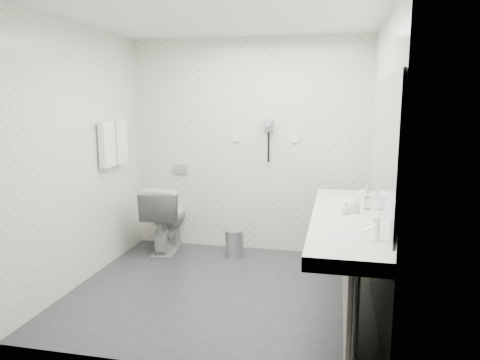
# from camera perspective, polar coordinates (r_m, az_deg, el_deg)

# --- Properties ---
(floor) EXTENTS (2.80, 2.80, 0.00)m
(floor) POSITION_cam_1_polar(r_m,az_deg,el_deg) (4.50, -2.34, -13.55)
(floor) COLOR #2D2D32
(floor) RESTS_ON ground
(ceiling) EXTENTS (2.80, 2.80, 0.00)m
(ceiling) POSITION_cam_1_polar(r_m,az_deg,el_deg) (4.18, -2.60, 19.68)
(ceiling) COLOR white
(ceiling) RESTS_ON wall_back
(wall_back) EXTENTS (2.80, 0.00, 2.80)m
(wall_back) POSITION_cam_1_polar(r_m,az_deg,el_deg) (5.42, 1.03, 4.22)
(wall_back) COLOR silver
(wall_back) RESTS_ON floor
(wall_front) EXTENTS (2.80, 0.00, 2.80)m
(wall_front) POSITION_cam_1_polar(r_m,az_deg,el_deg) (2.93, -8.90, -0.87)
(wall_front) COLOR silver
(wall_front) RESTS_ON floor
(wall_left) EXTENTS (0.00, 2.60, 2.60)m
(wall_left) POSITION_cam_1_polar(r_m,az_deg,el_deg) (4.71, -19.20, 2.78)
(wall_left) COLOR silver
(wall_left) RESTS_ON floor
(wall_right) EXTENTS (0.00, 2.60, 2.60)m
(wall_right) POSITION_cam_1_polar(r_m,az_deg,el_deg) (4.04, 17.14, 1.78)
(wall_right) COLOR silver
(wall_right) RESTS_ON floor
(vanity_counter) EXTENTS (0.55, 2.20, 0.10)m
(vanity_counter) POSITION_cam_1_polar(r_m,az_deg,el_deg) (3.92, 13.02, -5.01)
(vanity_counter) COLOR white
(vanity_counter) RESTS_ON floor
(vanity_panel) EXTENTS (0.03, 2.15, 0.75)m
(vanity_panel) POSITION_cam_1_polar(r_m,az_deg,el_deg) (4.05, 13.14, -10.85)
(vanity_panel) COLOR gray
(vanity_panel) RESTS_ON floor
(vanity_post_near) EXTENTS (0.06, 0.06, 0.75)m
(vanity_post_near) POSITION_cam_1_polar(r_m,az_deg,el_deg) (3.10, 13.97, -17.67)
(vanity_post_near) COLOR silver
(vanity_post_near) RESTS_ON floor
(vanity_post_far) EXTENTS (0.06, 0.06, 0.75)m
(vanity_post_far) POSITION_cam_1_polar(r_m,az_deg,el_deg) (5.03, 13.33, -6.68)
(vanity_post_far) COLOR silver
(vanity_post_far) RESTS_ON floor
(mirror) EXTENTS (0.02, 2.20, 1.05)m
(mirror) POSITION_cam_1_polar(r_m,az_deg,el_deg) (3.82, 17.32, 4.34)
(mirror) COLOR #B2BCC6
(mirror) RESTS_ON wall_right
(basin_near) EXTENTS (0.40, 0.31, 0.05)m
(basin_near) POSITION_cam_1_polar(r_m,az_deg,el_deg) (3.28, 13.16, -7.32)
(basin_near) COLOR white
(basin_near) RESTS_ON vanity_counter
(basin_far) EXTENTS (0.40, 0.31, 0.05)m
(basin_far) POSITION_cam_1_polar(r_m,az_deg,el_deg) (4.54, 12.95, -2.48)
(basin_far) COLOR white
(basin_far) RESTS_ON vanity_counter
(faucet_near) EXTENTS (0.04, 0.04, 0.15)m
(faucet_near) POSITION_cam_1_polar(r_m,az_deg,el_deg) (3.27, 16.66, -5.92)
(faucet_near) COLOR silver
(faucet_near) RESTS_ON vanity_counter
(faucet_far) EXTENTS (0.04, 0.04, 0.15)m
(faucet_far) POSITION_cam_1_polar(r_m,az_deg,el_deg) (4.53, 15.46, -1.46)
(faucet_far) COLOR silver
(faucet_far) RESTS_ON vanity_counter
(soap_bottle_a) EXTENTS (0.08, 0.08, 0.12)m
(soap_bottle_a) POSITION_cam_1_polar(r_m,az_deg,el_deg) (3.99, 14.24, -3.16)
(soap_bottle_a) COLOR white
(soap_bottle_a) RESTS_ON vanity_counter
(soap_bottle_b) EXTENTS (0.09, 0.09, 0.10)m
(soap_bottle_b) POSITION_cam_1_polar(r_m,az_deg,el_deg) (3.94, 13.10, -3.41)
(soap_bottle_b) COLOR white
(soap_bottle_b) RESTS_ON vanity_counter
(glass_left) EXTENTS (0.08, 0.08, 0.11)m
(glass_left) POSITION_cam_1_polar(r_m,az_deg,el_deg) (4.16, 15.65, -2.78)
(glass_left) COLOR silver
(glass_left) RESTS_ON vanity_counter
(toilet) EXTENTS (0.53, 0.83, 0.80)m
(toilet) POSITION_cam_1_polar(r_m,az_deg,el_deg) (5.57, -9.24, -4.64)
(toilet) COLOR white
(toilet) RESTS_ON floor
(flush_plate) EXTENTS (0.18, 0.02, 0.12)m
(flush_plate) POSITION_cam_1_polar(r_m,az_deg,el_deg) (5.67, -7.47, 1.34)
(flush_plate) COLOR #B2B5BA
(flush_plate) RESTS_ON wall_back
(pedal_bin) EXTENTS (0.26, 0.26, 0.30)m
(pedal_bin) POSITION_cam_1_polar(r_m,az_deg,el_deg) (5.33, -0.69, -7.98)
(pedal_bin) COLOR #B2B5BA
(pedal_bin) RESTS_ON floor
(bin_lid) EXTENTS (0.22, 0.22, 0.02)m
(bin_lid) POSITION_cam_1_polar(r_m,az_deg,el_deg) (5.28, -0.69, -6.35)
(bin_lid) COLOR #B2B5BA
(bin_lid) RESTS_ON pedal_bin
(towel_rail) EXTENTS (0.02, 0.62, 0.02)m
(towel_rail) POSITION_cam_1_polar(r_m,az_deg,el_deg) (5.14, -15.72, 6.89)
(towel_rail) COLOR silver
(towel_rail) RESTS_ON wall_left
(towel_near) EXTENTS (0.07, 0.24, 0.48)m
(towel_near) POSITION_cam_1_polar(r_m,az_deg,el_deg) (5.02, -16.24, 4.28)
(towel_near) COLOR white
(towel_near) RESTS_ON towel_rail
(towel_far) EXTENTS (0.07, 0.24, 0.48)m
(towel_far) POSITION_cam_1_polar(r_m,az_deg,el_deg) (5.27, -14.80, 4.60)
(towel_far) COLOR white
(towel_far) RESTS_ON towel_rail
(dryer_cradle) EXTENTS (0.10, 0.04, 0.14)m
(dryer_cradle) POSITION_cam_1_polar(r_m,az_deg,el_deg) (5.32, 3.63, 6.80)
(dryer_cradle) COLOR gray
(dryer_cradle) RESTS_ON wall_back
(dryer_barrel) EXTENTS (0.08, 0.14, 0.08)m
(dryer_barrel) POSITION_cam_1_polar(r_m,az_deg,el_deg) (5.25, 3.52, 7.09)
(dryer_barrel) COLOR gray
(dryer_barrel) RESTS_ON dryer_cradle
(dryer_cord) EXTENTS (0.02, 0.02, 0.35)m
(dryer_cord) POSITION_cam_1_polar(r_m,az_deg,el_deg) (5.33, 3.58, 4.11)
(dryer_cord) COLOR black
(dryer_cord) RESTS_ON dryer_cradle
(switch_plate_a) EXTENTS (0.09, 0.02, 0.09)m
(switch_plate_a) POSITION_cam_1_polar(r_m,az_deg,el_deg) (5.43, -0.55, 5.29)
(switch_plate_a) COLOR white
(switch_plate_a) RESTS_ON wall_back
(switch_plate_b) EXTENTS (0.09, 0.02, 0.09)m
(switch_plate_b) POSITION_cam_1_polar(r_m,az_deg,el_deg) (5.32, 6.86, 5.12)
(switch_plate_b) COLOR white
(switch_plate_b) RESTS_ON wall_back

